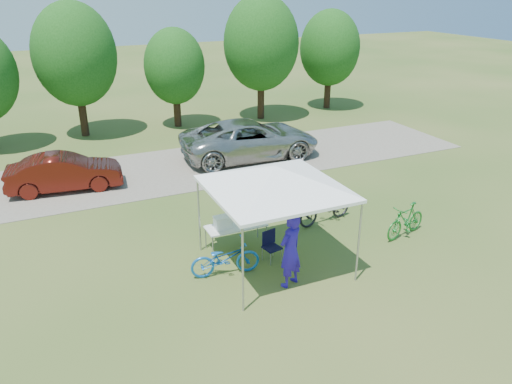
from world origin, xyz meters
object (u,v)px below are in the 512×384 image
bike_blue (225,258)px  sedan (65,172)px  folding_table (236,227)px  bike_dark (325,207)px  cyclist (290,250)px  bike_green (406,220)px  folding_chair (270,243)px  cooler (223,222)px  minivan (250,139)px

bike_blue → sedan: bearing=31.3°
folding_table → bike_blue: bearing=-123.3°
bike_blue → bike_dark: (3.82, 1.50, 0.05)m
cyclist → bike_green: cyclist is taller
folding_chair → cyclist: cyclist is taller
cooler → cyclist: bearing=-68.8°
folding_chair → bike_dark: (2.47, 1.29, 0.04)m
folding_chair → bike_blue: bearing=177.2°
cooler → bike_blue: size_ratio=0.27×
bike_dark → cooler: bearing=-93.7°
cooler → bike_dark: size_ratio=0.24×
folding_chair → bike_blue: size_ratio=0.46×
folding_chair → cyclist: (-0.10, -1.27, 0.47)m
bike_blue → bike_dark: size_ratio=0.90×
cooler → bike_blue: (-0.39, -1.16, -0.39)m
cyclist → minivan: 9.49m
bike_green → cooler: bearing=-119.0°
bike_blue → bike_dark: 4.10m
bike_dark → sedan: sedan is taller
cyclist → bike_dark: (2.57, 2.56, -0.43)m
bike_blue → bike_green: 5.47m
bike_blue → bike_green: bike_green is taller
bike_blue → bike_green: size_ratio=1.08×
bike_blue → folding_table: bearing=-24.8°
bike_dark → folding_chair: bearing=-71.8°
cyclist → folding_chair: bearing=-118.6°
minivan → sedan: (-7.30, -0.51, -0.16)m
folding_table → sedan: sedan is taller
cyclist → sedan: cyclist is taller
folding_chair → cooler: size_ratio=1.71×
cooler → sedan: bearing=119.1°
bike_green → bike_dark: (-1.64, 1.69, 0.02)m
bike_dark → bike_green: bearing=34.8°
cooler → cyclist: cyclist is taller
cooler → cyclist: 2.39m
bike_dark → sedan: bearing=-140.0°
bike_dark → sedan: (-6.94, 5.96, 0.15)m
folding_table → sedan: bearing=121.7°
folding_table → bike_green: (4.70, -1.36, -0.15)m
folding_chair → bike_dark: bearing=16.0°
bike_blue → minivan: size_ratio=0.31×
bike_blue → bike_dark: bike_dark is taller
cyclist → bike_green: size_ratio=1.16×
folding_chair → sedan: size_ratio=0.21×
bike_blue → minivan: bearing=-19.1°
bike_green → sedan: (-8.59, 7.65, 0.17)m
minivan → bike_blue: bearing=155.4°
minivan → bike_green: bearing=-168.0°
bike_green → cyclist: bearing=-92.4°
folding_chair → bike_dark: bike_dark is taller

